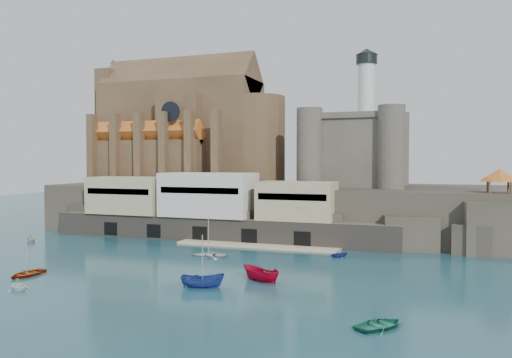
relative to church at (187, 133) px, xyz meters
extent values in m
plane|color=#16404B|center=(24.13, -41.85, -22.13)|extent=(300.00, 300.00, 0.00)
cube|color=#2C2721|center=(24.13, -1.85, -17.13)|extent=(100.00, 34.00, 10.00)
cube|color=#2C2721|center=(-13.87, -18.35, -19.13)|extent=(9.00, 5.00, 6.00)
cube|color=#2C2721|center=(2.13, -18.35, -19.13)|extent=(9.00, 5.00, 6.00)
cube|color=#2C2721|center=(19.13, -18.35, -19.13)|extent=(9.00, 5.00, 6.00)
cube|color=#2C2721|center=(36.13, -18.35, -19.13)|extent=(9.00, 5.00, 6.00)
cube|color=#2C2721|center=(52.13, -18.35, -19.13)|extent=(9.00, 5.00, 6.00)
cube|color=#61584D|center=(16.13, -19.35, -19.88)|extent=(70.00, 6.00, 4.50)
cube|color=#D1BA8B|center=(26.13, -23.85, -21.98)|extent=(30.00, 4.00, 0.40)
cube|color=black|center=(-5.87, -22.25, -20.53)|extent=(3.00, 0.40, 2.60)
cube|color=black|center=(4.13, -22.25, -20.53)|extent=(3.00, 0.40, 2.60)
cube|color=black|center=(14.13, -22.25, -20.53)|extent=(3.00, 0.40, 2.60)
cube|color=black|center=(24.13, -22.25, -20.53)|extent=(3.00, 0.40, 2.60)
cube|color=black|center=(34.13, -22.25, -20.53)|extent=(3.00, 0.40, 2.60)
cube|color=tan|center=(-3.87, -18.35, -13.88)|extent=(16.00, 9.00, 7.50)
cube|color=beige|center=(14.13, -18.35, -13.38)|extent=(18.00, 9.00, 8.50)
cube|color=tan|center=(32.13, -18.35, -14.13)|extent=(14.00, 8.00, 7.00)
cube|color=#4C3823|center=(-1.87, 0.15, -0.13)|extent=(38.00, 14.00, 24.00)
cube|color=#4C3823|center=(-1.87, 0.15, 11.87)|extent=(38.00, 13.01, 13.01)
cylinder|color=#4C3823|center=(17.13, 0.15, -2.13)|extent=(14.00, 14.00, 20.00)
cube|color=#4C3823|center=(2.13, 0.15, -2.13)|extent=(10.00, 20.00, 20.00)
cube|color=#4C3823|center=(-5.87, -9.35, -7.13)|extent=(28.00, 5.00, 10.00)
cube|color=#4C3823|center=(-5.87, 9.65, -7.13)|extent=(28.00, 5.00, 10.00)
cube|color=#BD5D20|center=(-5.87, -9.35, -0.53)|extent=(28.00, 5.66, 5.66)
cube|color=#BD5D20|center=(-5.87, 9.65, -0.53)|extent=(28.00, 5.66, 5.66)
cube|color=#4C3823|center=(-20.87, 0.15, 1.87)|extent=(4.00, 10.00, 28.00)
cylinder|color=black|center=(2.13, -11.90, 3.87)|extent=(4.40, 0.30, 4.40)
cube|color=#4C3823|center=(-17.87, -12.35, -4.13)|extent=(1.60, 2.20, 16.00)
cube|color=#4C3823|center=(-11.67, -12.35, -4.13)|extent=(1.60, 2.20, 16.00)
cube|color=#4C3823|center=(-5.47, -12.35, -4.13)|extent=(1.60, 2.20, 16.00)
cube|color=#4C3823|center=(0.73, -12.35, -4.13)|extent=(1.60, 2.20, 16.00)
cube|color=#4C3823|center=(6.93, -12.35, -4.13)|extent=(1.60, 2.20, 16.00)
cube|color=#4C3823|center=(13.13, -12.35, -4.13)|extent=(1.60, 2.20, 16.00)
cube|color=#494339|center=(40.13, -0.85, -5.13)|extent=(16.00, 16.00, 14.00)
cube|color=#494339|center=(40.13, -0.85, 2.27)|extent=(17.00, 17.00, 1.20)
cylinder|color=#494339|center=(32.13, -8.85, -4.13)|extent=(5.20, 5.20, 16.00)
cylinder|color=#494339|center=(48.13, -8.85, -4.13)|extent=(5.20, 5.20, 16.00)
cylinder|color=#494339|center=(32.13, 7.15, -4.13)|extent=(5.20, 5.20, 16.00)
cylinder|color=#494339|center=(48.13, 7.15, -4.13)|extent=(5.20, 5.20, 16.00)
cylinder|color=silver|center=(42.13, 1.15, 7.87)|extent=(3.60, 3.60, 12.00)
cylinder|color=black|center=(42.13, 1.15, 14.87)|extent=(4.40, 4.40, 2.00)
cone|color=black|center=(42.13, 1.15, 16.47)|extent=(4.60, 4.60, 1.40)
cube|color=#2C2721|center=(66.13, -15.85, -17.78)|extent=(12.00, 10.00, 8.70)
cube|color=#2C2721|center=(62.13, -18.85, -19.63)|extent=(6.00, 5.00, 5.00)
cube|color=#4C3823|center=(66.13, -15.85, -13.28)|extent=(4.20, 4.20, 0.30)
cylinder|color=#4C3823|center=(64.53, -17.45, -11.83)|extent=(0.36, 0.36, 3.20)
cylinder|color=#4C3823|center=(67.73, -17.45, -11.83)|extent=(0.36, 0.36, 3.20)
cylinder|color=#4C3823|center=(64.53, -14.25, -11.83)|extent=(0.36, 0.36, 3.20)
cylinder|color=#4C3823|center=(67.73, -14.25, -11.83)|extent=(0.36, 0.36, 3.20)
pyramid|color=#BD5D20|center=(66.13, -15.85, -9.13)|extent=(6.40, 6.40, 2.20)
imported|color=#982704|center=(4.67, -55.40, -22.13)|extent=(3.94, 1.27, 5.47)
imported|color=white|center=(9.22, -61.48, -22.13)|extent=(2.68, 3.25, 3.24)
imported|color=navy|center=(29.53, -53.25, -22.13)|extent=(2.62, 2.59, 5.34)
imported|color=#1C7050|center=(51.24, -60.94, -22.13)|extent=(3.68, 3.27, 5.36)
imported|color=beige|center=(-15.87, -33.37, -22.13)|extent=(3.25, 2.51, 3.31)
imported|color=#A1031F|center=(35.11, -47.90, -22.13)|extent=(2.84, 2.81, 5.70)
imported|color=silver|center=(22.05, -35.46, -22.13)|extent=(1.78, 4.31, 5.85)
imported|color=navy|center=(41.72, -28.51, -22.13)|extent=(3.22, 3.15, 3.25)
camera|label=1|loc=(55.62, -107.50, -6.84)|focal=35.00mm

